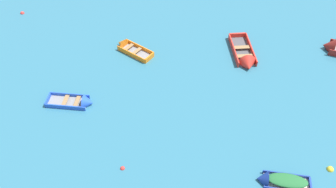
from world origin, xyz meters
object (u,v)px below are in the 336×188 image
object	(u,v)px
mooring_buoy_between_boats_left	(330,169)
mooring_buoy_midfield	(123,168)
rowboat_orange_back_row_left	(128,47)
mooring_buoy_far_field	(22,13)
rowboat_red_back_row_center	(245,59)
rowboat_deep_blue_far_right	(277,181)
rowboat_blue_near_right	(80,102)

from	to	relation	value
mooring_buoy_between_boats_left	mooring_buoy_midfield	bearing A→B (deg)	-179.62
rowboat_orange_back_row_left	mooring_buoy_far_field	size ratio (longest dim) A/B	9.01
rowboat_red_back_row_center	rowboat_deep_blue_far_right	bearing A→B (deg)	-88.40
rowboat_orange_back_row_left	rowboat_blue_near_right	bearing A→B (deg)	-114.40
rowboat_blue_near_right	rowboat_orange_back_row_left	bearing A→B (deg)	65.60
mooring_buoy_far_field	mooring_buoy_midfield	world-z (taller)	mooring_buoy_far_field
rowboat_orange_back_row_left	rowboat_blue_near_right	world-z (taller)	rowboat_orange_back_row_left
rowboat_orange_back_row_left	mooring_buoy_between_boats_left	size ratio (longest dim) A/B	8.18
mooring_buoy_far_field	rowboat_orange_back_row_left	bearing A→B (deg)	-26.38
rowboat_blue_near_right	mooring_buoy_midfield	xyz separation A→B (m)	(3.67, -5.41, -0.17)
mooring_buoy_midfield	rowboat_orange_back_row_left	bearing A→B (deg)	93.66
rowboat_red_back_row_center	mooring_buoy_midfield	size ratio (longest dim) A/B	15.81
rowboat_orange_back_row_left	mooring_buoy_between_boats_left	world-z (taller)	rowboat_orange_back_row_left
rowboat_blue_near_right	mooring_buoy_between_boats_left	xyz separation A→B (m)	(16.67, -5.33, -0.17)
mooring_buoy_between_boats_left	rowboat_blue_near_right	bearing A→B (deg)	162.28
rowboat_orange_back_row_left	mooring_buoy_midfield	size ratio (longest dim) A/B	11.94
rowboat_red_back_row_center	mooring_buoy_between_boats_left	xyz separation A→B (m)	(3.85, -10.31, -0.23)
rowboat_deep_blue_far_right	mooring_buoy_between_boats_left	distance (m)	3.67
rowboat_deep_blue_far_right	mooring_buoy_far_field	xyz separation A→B (m)	(-21.02, 18.05, -0.24)
rowboat_orange_back_row_left	mooring_buoy_far_field	bearing A→B (deg)	153.62
rowboat_red_back_row_center	mooring_buoy_far_field	distance (m)	21.79
rowboat_blue_near_right	mooring_buoy_between_boats_left	world-z (taller)	rowboat_blue_near_right
rowboat_deep_blue_far_right	rowboat_orange_back_row_left	world-z (taller)	rowboat_orange_back_row_left
rowboat_orange_back_row_left	mooring_buoy_far_field	distance (m)	12.06
rowboat_blue_near_right	mooring_buoy_far_field	bearing A→B (deg)	123.82
rowboat_red_back_row_center	rowboat_blue_near_right	size ratio (longest dim) A/B	1.31
rowboat_deep_blue_far_right	mooring_buoy_far_field	size ratio (longest dim) A/B	8.54
mooring_buoy_between_boats_left	mooring_buoy_midfield	world-z (taller)	mooring_buoy_between_boats_left
mooring_buoy_far_field	rowboat_blue_near_right	bearing A→B (deg)	-56.18
mooring_buoy_midfield	rowboat_red_back_row_center	bearing A→B (deg)	48.64
rowboat_blue_near_right	mooring_buoy_far_field	xyz separation A→B (m)	(-7.89, 11.77, -0.17)
rowboat_deep_blue_far_right	rowboat_orange_back_row_left	bearing A→B (deg)	128.83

